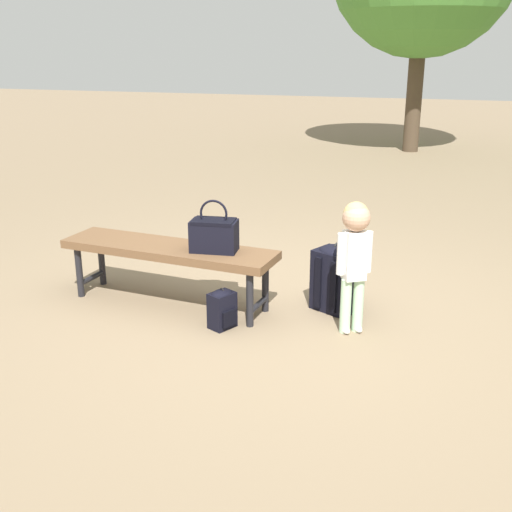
{
  "coord_description": "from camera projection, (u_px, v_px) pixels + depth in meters",
  "views": [
    {
      "loc": [
        1.12,
        -3.95,
        1.81
      ],
      "look_at": [
        -0.14,
        -0.09,
        0.45
      ],
      "focal_mm": 44.06,
      "sensor_mm": 36.0,
      "label": 1
    }
  ],
  "objects": [
    {
      "name": "backpack_large",
      "position": [
        336.0,
        276.0,
        4.47
      ],
      "size": [
        0.37,
        0.34,
        0.51
      ],
      "color": "black",
      "rests_on": "ground"
    },
    {
      "name": "park_bench",
      "position": [
        168.0,
        253.0,
        4.53
      ],
      "size": [
        1.63,
        0.53,
        0.45
      ],
      "color": "brown",
      "rests_on": "ground"
    },
    {
      "name": "ground_plane",
      "position": [
        278.0,
        314.0,
        4.47
      ],
      "size": [
        40.0,
        40.0,
        0.0
      ],
      "primitive_type": "plane",
      "color": "#7F6B51",
      "rests_on": "ground"
    },
    {
      "name": "child_standing",
      "position": [
        355.0,
        247.0,
        4.02
      ],
      "size": [
        0.21,
        0.18,
        0.89
      ],
      "color": "#B2D8B2",
      "rests_on": "ground"
    },
    {
      "name": "handbag",
      "position": [
        214.0,
        234.0,
        4.35
      ],
      "size": [
        0.34,
        0.22,
        0.37
      ],
      "color": "black",
      "rests_on": "park_bench"
    },
    {
      "name": "backpack_small",
      "position": [
        222.0,
        308.0,
        4.21
      ],
      "size": [
        0.19,
        0.21,
        0.29
      ],
      "color": "black",
      "rests_on": "ground"
    }
  ]
}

